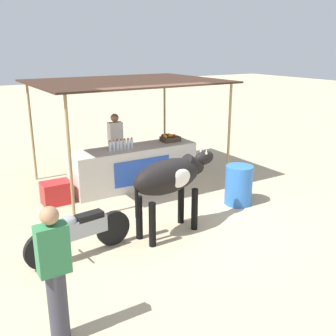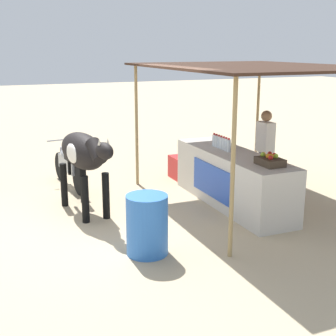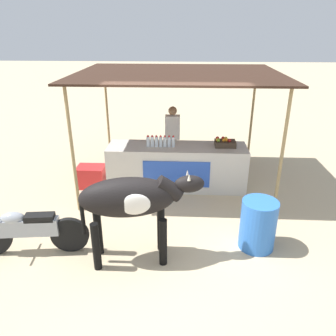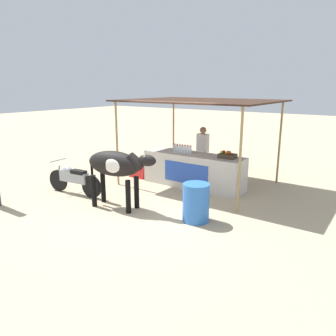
% 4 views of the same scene
% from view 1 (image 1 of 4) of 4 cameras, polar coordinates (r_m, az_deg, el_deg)
% --- Properties ---
extents(ground_plane, '(60.00, 60.00, 0.00)m').
position_cam_1_polar(ground_plane, '(7.72, 2.71, -7.35)').
color(ground_plane, tan).
extents(stall_counter, '(3.00, 0.82, 0.96)m').
position_cam_1_polar(stall_counter, '(9.33, -4.87, 0.17)').
color(stall_counter, beige).
rests_on(stall_counter, ground).
extents(stall_awning, '(4.20, 3.20, 2.46)m').
position_cam_1_polar(stall_awning, '(9.23, -6.05, 11.94)').
color(stall_awning, '#382319').
rests_on(stall_awning, ground).
extents(water_bottle_row, '(0.61, 0.07, 0.25)m').
position_cam_1_polar(water_bottle_row, '(8.98, -6.82, 3.38)').
color(water_bottle_row, silver).
rests_on(water_bottle_row, stall_counter).
extents(fruit_crate, '(0.44, 0.32, 0.18)m').
position_cam_1_polar(fruit_crate, '(9.71, 0.28, 4.33)').
color(fruit_crate, '#3F3326').
rests_on(fruit_crate, stall_counter).
extents(vendor_behind_counter, '(0.34, 0.22, 1.65)m').
position_cam_1_polar(vendor_behind_counter, '(9.83, -7.59, 3.22)').
color(vendor_behind_counter, '#383842').
rests_on(vendor_behind_counter, ground).
extents(cooler_box, '(0.60, 0.44, 0.48)m').
position_cam_1_polar(cooler_box, '(8.67, -15.88, -3.48)').
color(cooler_box, red).
rests_on(cooler_box, ground).
extents(water_barrel, '(0.57, 0.57, 0.84)m').
position_cam_1_polar(water_barrel, '(8.40, 10.21, -2.45)').
color(water_barrel, blue).
rests_on(water_barrel, ground).
extents(cow, '(1.85, 0.74, 1.44)m').
position_cam_1_polar(cow, '(6.78, 0.38, -1.49)').
color(cow, black).
rests_on(cow, ground).
extents(motorcycle_parked, '(1.80, 0.55, 0.90)m').
position_cam_1_polar(motorcycle_parked, '(6.41, -12.84, -8.99)').
color(motorcycle_parked, black).
rests_on(motorcycle_parked, ground).
extents(passerby_on_street, '(0.34, 0.22, 1.65)m').
position_cam_1_polar(passerby_on_street, '(4.58, -16.07, -14.68)').
color(passerby_on_street, '#383842').
rests_on(passerby_on_street, ground).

